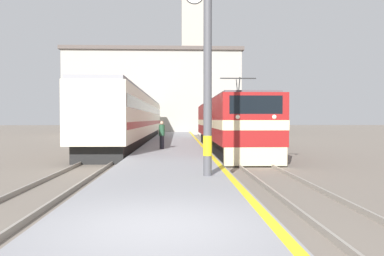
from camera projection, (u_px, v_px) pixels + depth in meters
ground_plane at (175, 141)px, 35.92m from camera, size 200.00×200.00×0.00m
platform at (174, 142)px, 30.92m from camera, size 4.00×140.00×0.43m
rail_track_near at (219, 144)px, 31.06m from camera, size 2.83×140.00×0.16m
rail_track_far at (132, 145)px, 30.79m from camera, size 2.83×140.00×0.16m
locomotive_train at (227, 124)px, 25.91m from camera, size 2.92×19.70×4.45m
passenger_train at (134, 118)px, 32.14m from camera, size 2.92×31.14×4.11m
catenary_mast at (211, 46)px, 11.14m from camera, size 2.79×0.27×7.75m
person_on_platform at (162, 134)px, 21.42m from camera, size 0.34×0.34×1.58m
clock_tower at (194, 40)px, 67.42m from camera, size 5.47×5.47×30.85m
station_building at (154, 93)px, 54.81m from camera, size 24.87×9.78×11.96m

